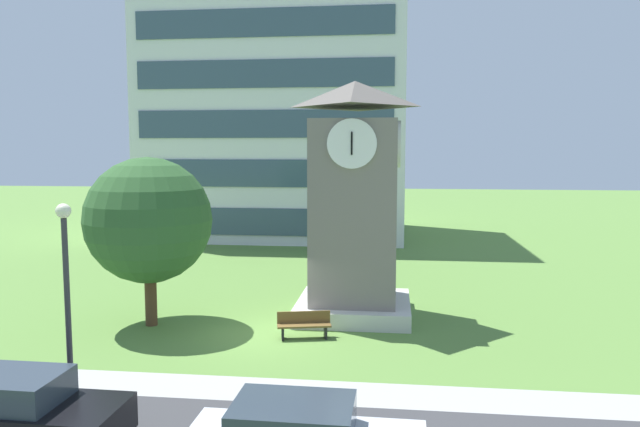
% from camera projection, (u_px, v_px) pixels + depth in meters
% --- Properties ---
extents(ground_plane, '(160.00, 160.00, 0.00)m').
position_uv_depth(ground_plane, '(265.00, 336.00, 20.45)').
color(ground_plane, '#567F38').
extents(kerb_strip, '(120.00, 1.60, 0.01)m').
position_uv_depth(kerb_strip, '(229.00, 388.00, 15.96)').
color(kerb_strip, '#9E9E99').
rests_on(kerb_strip, ground).
extents(office_building, '(18.31, 12.57, 19.20)m').
position_uv_depth(office_building, '(281.00, 106.00, 44.88)').
color(office_building, silver).
rests_on(office_building, ground).
extents(clock_tower, '(4.25, 4.25, 8.84)m').
position_uv_depth(clock_tower, '(354.00, 214.00, 22.60)').
color(clock_tower, slate).
rests_on(clock_tower, ground).
extents(park_bench, '(1.86, 0.86, 0.88)m').
position_uv_depth(park_bench, '(304.00, 325.00, 20.17)').
color(park_bench, brown).
rests_on(park_bench, ground).
extents(street_lamp, '(0.36, 0.36, 5.03)m').
position_uv_depth(street_lamp, '(66.00, 279.00, 14.55)').
color(street_lamp, '#333338').
rests_on(street_lamp, ground).
extents(tree_by_building, '(4.48, 4.48, 6.07)m').
position_uv_depth(tree_by_building, '(149.00, 220.00, 21.31)').
color(tree_by_building, '#513823').
rests_on(tree_by_building, ground).
extents(parked_car_black, '(4.34, 2.00, 1.69)m').
position_uv_depth(parked_car_black, '(18.00, 413.00, 12.45)').
color(parked_car_black, black).
rests_on(parked_car_black, ground).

